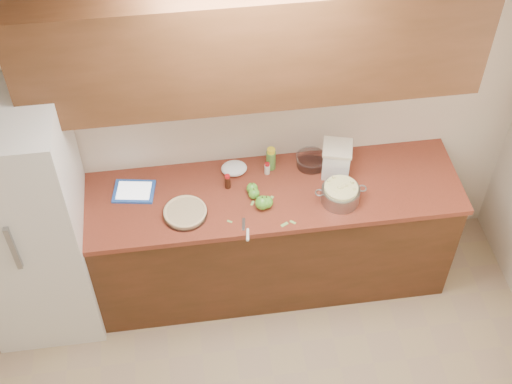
{
  "coord_description": "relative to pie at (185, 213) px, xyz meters",
  "views": [
    {
      "loc": [
        -0.43,
        -1.56,
        4.27
      ],
      "look_at": [
        -0.01,
        1.43,
        0.98
      ],
      "focal_mm": 50.0,
      "sensor_mm": 36.0,
      "label": 1
    }
  ],
  "objects": [
    {
      "name": "vanilla_bottle",
      "position": [
        0.29,
        0.2,
        0.03
      ],
      "size": [
        0.04,
        0.04,
        0.11
      ],
      "rotation": [
        0.0,
        0.0,
        0.34
      ],
      "color": "black",
      "rests_on": "counter_run"
    },
    {
      "name": "counter_run",
      "position": [
        0.46,
        0.13,
        -0.48
      ],
      "size": [
        2.64,
        0.68,
        0.92
      ],
      "color": "#4F2716",
      "rests_on": "ground"
    },
    {
      "name": "peel_a",
      "position": [
        0.5,
        0.01,
        -0.02
      ],
      "size": [
        0.04,
        0.04,
        0.0
      ],
      "primitive_type": "cube",
      "rotation": [
        0.0,
        0.0,
        -0.59
      ],
      "color": "#88B859",
      "rests_on": "counter_run"
    },
    {
      "name": "paper_towel",
      "position": [
        0.34,
        0.33,
        0.01
      ],
      "size": [
        0.21,
        0.19,
        0.07
      ],
      "primitive_type": "ellipsoid",
      "rotation": [
        0.0,
        0.0,
        0.33
      ],
      "color": "white",
      "rests_on": "counter_run"
    },
    {
      "name": "fridge",
      "position": [
        -0.98,
        0.09,
        -0.04
      ],
      "size": [
        0.7,
        0.7,
        1.8
      ],
      "primitive_type": "cube",
      "color": "silver",
      "rests_on": "ground"
    },
    {
      "name": "apple_center",
      "position": [
        0.43,
        0.13,
        0.01
      ],
      "size": [
        0.07,
        0.07,
        0.08
      ],
      "color": "#4FA32B",
      "rests_on": "counter_run"
    },
    {
      "name": "peel_c",
      "position": [
        0.54,
        0.06,
        -0.02
      ],
      "size": [
        0.05,
        0.05,
        0.0
      ],
      "primitive_type": "cube",
      "rotation": [
        0.0,
        0.0,
        -2.22
      ],
      "color": "#88B859",
      "rests_on": "counter_run"
    },
    {
      "name": "colander",
      "position": [
        0.97,
        -0.01,
        0.04
      ],
      "size": [
        0.33,
        0.24,
        0.12
      ],
      "rotation": [
        0.0,
        0.0,
        -0.17
      ],
      "color": "gray",
      "rests_on": "counter_run"
    },
    {
      "name": "flour_canister",
      "position": [
        1.0,
        0.24,
        0.09
      ],
      "size": [
        0.23,
        0.23,
        0.23
      ],
      "rotation": [
        0.0,
        0.0,
        -0.27
      ],
      "color": "white",
      "rests_on": "counter_run"
    },
    {
      "name": "lemon_bottle",
      "position": [
        0.59,
        0.34,
        0.06
      ],
      "size": [
        0.06,
        0.06,
        0.17
      ],
      "rotation": [
        0.0,
        0.0,
        0.33
      ],
      "color": "#4C8C38",
      "rests_on": "counter_run"
    },
    {
      "name": "peel_f",
      "position": [
        0.6,
        -0.16,
        -0.02
      ],
      "size": [
        0.05,
        0.04,
        0.0
      ],
      "primitive_type": "cube",
      "rotation": [
        0.0,
        0.0,
        0.47
      ],
      "color": "#88B859",
      "rests_on": "counter_run"
    },
    {
      "name": "pie",
      "position": [
        0.0,
        0.0,
        0.0
      ],
      "size": [
        0.28,
        0.28,
        0.04
      ],
      "rotation": [
        0.0,
        0.0,
        0.33
      ],
      "color": "silver",
      "rests_on": "counter_run"
    },
    {
      "name": "peel_b",
      "position": [
        0.42,
        0.04,
        -0.02
      ],
      "size": [
        0.03,
        0.04,
        0.0
      ],
      "primitive_type": "cube",
      "rotation": [
        0.0,
        0.0,
        -2.03
      ],
      "color": "#88B859",
      "rests_on": "counter_run"
    },
    {
      "name": "room_shell",
      "position": [
        0.46,
        -1.35,
        0.36
      ],
      "size": [
        3.6,
        3.6,
        3.6
      ],
      "color": "#A08567",
      "rests_on": "ground"
    },
    {
      "name": "apple_front",
      "position": [
        0.48,
        -0.0,
        0.02
      ],
      "size": [
        0.09,
        0.09,
        0.1
      ],
      "color": "#4FA32B",
      "rests_on": "counter_run"
    },
    {
      "name": "apple_extra",
      "position": [
        0.51,
        0.0,
        0.02
      ],
      "size": [
        0.08,
        0.08,
        0.09
      ],
      "color": "#4FA32B",
      "rests_on": "counter_run"
    },
    {
      "name": "apple_left",
      "position": [
        0.44,
        0.09,
        0.01
      ],
      "size": [
        0.07,
        0.07,
        0.08
      ],
      "color": "#4FA32B",
      "rests_on": "counter_run"
    },
    {
      "name": "tablet",
      "position": [
        -0.31,
        0.24,
        -0.01
      ],
      "size": [
        0.29,
        0.24,
        0.02
      ],
      "rotation": [
        0.0,
        0.0,
        -0.17
      ],
      "color": "blue",
      "rests_on": "counter_run"
    },
    {
      "name": "peel_e",
      "position": [
        0.65,
        -0.15,
        -0.02
      ],
      "size": [
        0.04,
        0.04,
        0.0
      ],
      "primitive_type": "cube",
      "rotation": [
        0.0,
        0.0,
        -0.71
      ],
      "color": "#88B859",
      "rests_on": "counter_run"
    },
    {
      "name": "peel_d",
      "position": [
        0.27,
        -0.09,
        -0.02
      ],
      "size": [
        0.03,
        0.03,
        0.0
      ],
      "primitive_type": "cube",
      "rotation": [
        0.0,
        0.0,
        -0.58
      ],
      "color": "#88B859",
      "rests_on": "counter_run"
    },
    {
      "name": "cinnamon_shaker",
      "position": [
        0.55,
        0.29,
        0.02
      ],
      "size": [
        0.04,
        0.04,
        0.09
      ],
      "rotation": [
        0.0,
        0.0,
        0.14
      ],
      "color": "beige",
      "rests_on": "counter_run"
    },
    {
      "name": "paring_knife",
      "position": [
        0.36,
        -0.2,
        -0.02
      ],
      "size": [
        0.04,
        0.19,
        0.02
      ],
      "rotation": [
        0.0,
        0.0,
        -0.14
      ],
      "color": "gray",
      "rests_on": "counter_run"
    },
    {
      "name": "upper_cabinets",
      "position": [
        0.46,
        0.28,
        1.01
      ],
      "size": [
        2.6,
        0.34,
        0.7
      ],
      "primitive_type": "cube",
      "color": "brown",
      "rests_on": "room_shell"
    },
    {
      "name": "mixing_bowl",
      "position": [
        0.85,
        0.33,
        0.02
      ],
      "size": [
        0.2,
        0.2,
        0.08
      ],
      "rotation": [
        0.0,
        0.0,
        -0.27
      ],
      "color": "silver",
      "rests_on": "counter_run"
    }
  ]
}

